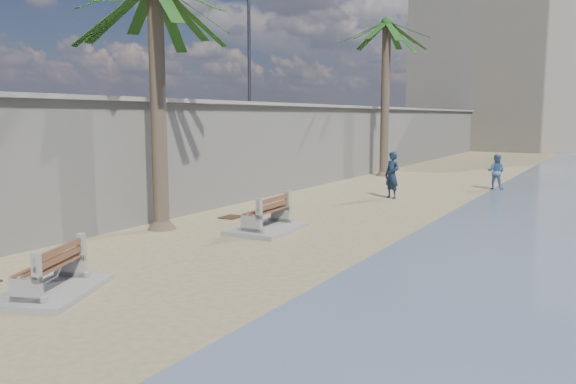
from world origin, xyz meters
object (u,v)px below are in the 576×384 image
at_px(bench_far, 267,216).
at_px(palm_back, 387,26).
at_px(person_b, 496,170).
at_px(bench_near, 51,274).
at_px(person_a, 392,172).

height_order(bench_far, palm_back, palm_back).
xyz_separation_m(bench_far, person_b, (3.60, 12.33, 0.43)).
bearing_deg(palm_back, bench_near, -84.07).
bearing_deg(person_b, bench_near, 82.46).
distance_m(bench_far, person_a, 7.59).
bearing_deg(bench_far, person_b, 73.72).
bearing_deg(person_b, person_a, 63.35).
relative_size(bench_near, person_a, 1.19).
bearing_deg(palm_back, person_a, -66.70).
bearing_deg(person_b, palm_back, -20.11).
bearing_deg(bench_near, person_b, 78.42).
distance_m(palm_back, person_b, 9.52).
bearing_deg(person_a, person_b, 84.53).
relative_size(bench_far, person_b, 1.37).
height_order(palm_back, person_a, palm_back).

